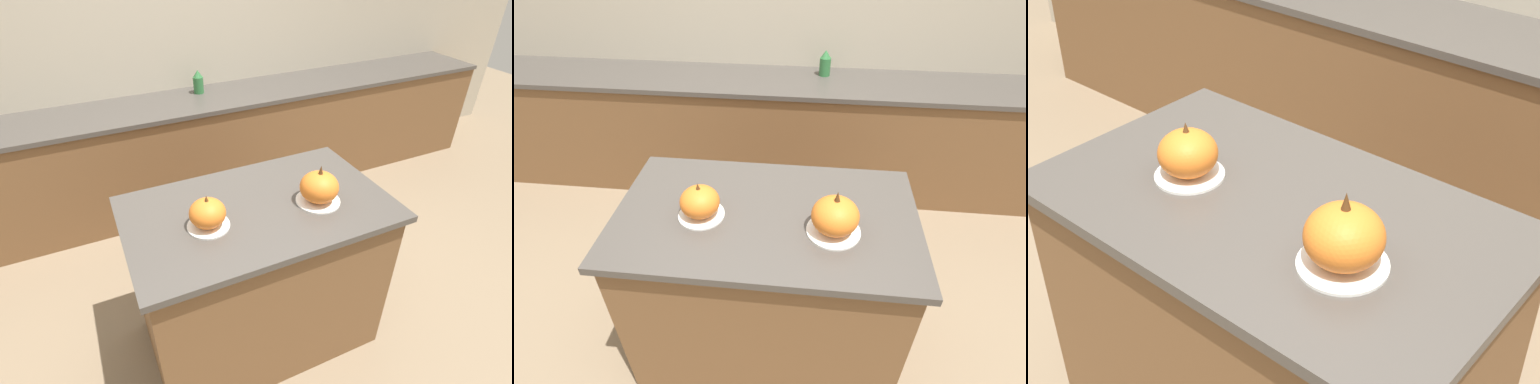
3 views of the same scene
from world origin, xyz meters
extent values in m
plane|color=#847056|center=(0.00, 0.00, 0.00)|extent=(12.00, 12.00, 0.00)
cube|color=#B2A893|center=(0.00, 1.91, 1.25)|extent=(8.00, 0.06, 2.50)
cube|color=brown|center=(0.00, 0.00, 0.46)|extent=(1.24, 0.71, 0.92)
cube|color=#47423D|center=(0.00, 0.00, 0.94)|extent=(1.30, 0.77, 0.03)
cube|color=brown|center=(0.00, 1.58, 0.45)|extent=(6.00, 0.56, 0.89)
cube|color=#47423D|center=(0.00, 1.58, 0.91)|extent=(6.00, 0.60, 0.03)
cylinder|color=white|center=(-0.27, -0.04, 0.96)|extent=(0.20, 0.20, 0.01)
ellipsoid|color=orange|center=(-0.27, -0.04, 1.03)|extent=(0.17, 0.17, 0.13)
cone|color=#4C2D14|center=(-0.27, -0.04, 1.11)|extent=(0.02, 0.02, 0.03)
cylinder|color=white|center=(0.29, -0.08, 0.96)|extent=(0.22, 0.22, 0.01)
ellipsoid|color=orange|center=(0.29, -0.08, 1.04)|extent=(0.19, 0.19, 0.15)
cone|color=#4C2D14|center=(0.29, -0.08, 1.14)|extent=(0.02, 0.02, 0.05)
cylinder|color=#2D6B38|center=(0.25, 1.70, 0.99)|extent=(0.08, 0.08, 0.13)
cone|color=#2D6B38|center=(0.25, 1.70, 1.09)|extent=(0.08, 0.08, 0.06)
camera|label=1|loc=(-0.67, -1.42, 2.10)|focal=28.00mm
camera|label=2|loc=(0.16, -1.29, 2.07)|focal=28.00mm
camera|label=3|loc=(1.01, -1.15, 2.01)|focal=50.00mm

